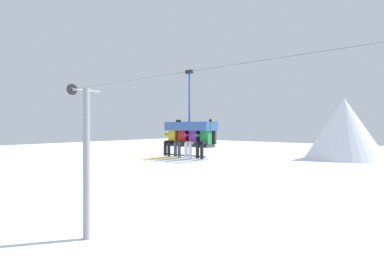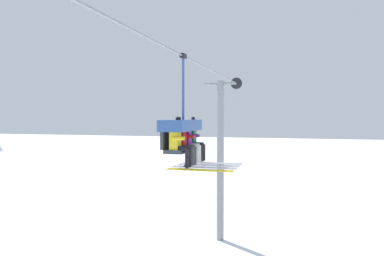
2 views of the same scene
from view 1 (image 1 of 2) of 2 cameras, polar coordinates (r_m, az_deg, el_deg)
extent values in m
cone|color=white|center=(61.80, 27.01, -0.11)|extent=(13.82, 13.82, 11.17)
cylinder|color=gray|center=(16.86, -19.47, -6.42)|extent=(0.36, 0.36, 7.99)
cylinder|color=gray|center=(16.85, -19.49, 6.68)|extent=(0.16, 1.60, 0.16)
cylinder|color=black|center=(16.45, -21.89, 6.84)|extent=(0.08, 0.56, 0.56)
cylinder|color=gray|center=(10.19, 1.51, 10.94)|extent=(18.36, 0.05, 0.05)
cube|color=#33383D|center=(10.32, -0.50, -3.26)|extent=(1.82, 0.48, 0.10)
cube|color=#33383D|center=(10.52, 0.47, -1.69)|extent=(1.82, 0.08, 0.45)
cube|color=#335699|center=(10.34, -0.29, 0.35)|extent=(1.86, 0.68, 0.30)
cylinder|color=black|center=(10.10, -1.66, -5.21)|extent=(1.82, 0.04, 0.04)
cylinder|color=#335699|center=(10.35, -0.50, 5.82)|extent=(0.07, 0.07, 1.67)
cube|color=black|center=(10.47, -0.50, 10.66)|extent=(0.28, 0.12, 0.12)
cube|color=yellow|center=(10.76, -3.53, -1.46)|extent=(0.32, 0.22, 0.52)
sphere|color=maroon|center=(10.76, -3.53, 0.45)|extent=(0.22, 0.22, 0.22)
ellipsoid|color=black|center=(10.68, -3.90, 0.45)|extent=(0.16, 0.04, 0.08)
cylinder|color=black|center=(10.71, -4.50, -2.65)|extent=(0.11, 0.34, 0.11)
cylinder|color=black|center=(10.59, -3.80, -2.68)|extent=(0.11, 0.34, 0.11)
cylinder|color=black|center=(10.60, -5.13, -3.98)|extent=(0.11, 0.11, 0.48)
cylinder|color=black|center=(10.48, -4.44, -4.03)|extent=(0.11, 0.11, 0.48)
cube|color=gold|center=(10.41, -6.27, -5.66)|extent=(0.09, 1.70, 0.02)
cube|color=gold|center=(10.29, -5.58, -5.73)|extent=(0.09, 1.70, 0.02)
cylinder|color=yellow|center=(10.78, -4.80, -1.25)|extent=(0.09, 0.30, 0.09)
cylinder|color=yellow|center=(10.63, -2.79, 0.40)|extent=(0.09, 0.09, 0.30)
sphere|color=black|center=(10.63, -2.79, 1.32)|extent=(0.11, 0.11, 0.11)
cube|color=red|center=(10.44, -1.59, -1.52)|extent=(0.32, 0.22, 0.52)
sphere|color=black|center=(10.44, -1.59, 0.46)|extent=(0.22, 0.22, 0.22)
ellipsoid|color=black|center=(10.36, -1.95, 0.46)|extent=(0.17, 0.04, 0.08)
cylinder|color=#3D424C|center=(10.38, -2.57, -2.74)|extent=(0.11, 0.34, 0.11)
cylinder|color=#3D424C|center=(10.27, -1.83, -2.77)|extent=(0.11, 0.34, 0.11)
cylinder|color=#3D424C|center=(10.27, -3.20, -4.12)|extent=(0.11, 0.11, 0.48)
cylinder|color=#3D424C|center=(10.15, -2.46, -4.17)|extent=(0.11, 0.11, 0.48)
cube|color=#B2B2BC|center=(10.08, -4.34, -5.85)|extent=(0.09, 1.70, 0.02)
cube|color=#B2B2BC|center=(9.96, -3.60, -5.93)|extent=(0.09, 1.70, 0.02)
cylinder|color=red|center=(10.56, -2.36, 0.40)|extent=(0.09, 0.09, 0.30)
sphere|color=black|center=(10.56, -2.36, 1.33)|extent=(0.11, 0.11, 0.11)
cylinder|color=red|center=(10.21, -1.34, -1.33)|extent=(0.09, 0.30, 0.09)
cube|color=purple|center=(10.14, 0.47, -1.57)|extent=(0.32, 0.22, 0.52)
sphere|color=silver|center=(10.13, 0.47, 0.46)|extent=(0.22, 0.22, 0.22)
ellipsoid|color=black|center=(10.05, 0.11, 0.46)|extent=(0.17, 0.04, 0.08)
cylinder|color=silver|center=(10.07, -0.52, -2.83)|extent=(0.11, 0.34, 0.11)
cylinder|color=silver|center=(9.96, 0.26, -2.87)|extent=(0.11, 0.34, 0.11)
cylinder|color=silver|center=(9.96, -1.15, -4.25)|extent=(0.11, 0.11, 0.48)
cylinder|color=silver|center=(9.84, -0.36, -4.31)|extent=(0.11, 0.11, 0.48)
cube|color=#B2B2BC|center=(9.76, -2.28, -6.06)|extent=(0.09, 1.70, 0.02)
cube|color=#B2B2BC|center=(9.64, -1.49, -6.13)|extent=(0.09, 1.70, 0.02)
cylinder|color=purple|center=(10.14, -0.88, -1.34)|extent=(0.09, 0.30, 0.09)
cylinder|color=purple|center=(9.90, 0.78, -1.38)|extent=(0.09, 0.30, 0.09)
cube|color=#23843D|center=(9.84, 2.66, -1.62)|extent=(0.32, 0.22, 0.52)
sphere|color=silver|center=(9.84, 2.66, 0.47)|extent=(0.22, 0.22, 0.22)
ellipsoid|color=black|center=(9.76, 2.31, 0.47)|extent=(0.17, 0.04, 0.08)
cylinder|color=black|center=(9.77, 1.65, -2.93)|extent=(0.11, 0.34, 0.11)
cylinder|color=black|center=(9.67, 2.48, -2.96)|extent=(0.11, 0.34, 0.11)
cylinder|color=black|center=(9.65, 1.04, -4.40)|extent=(0.11, 0.11, 0.48)
cylinder|color=black|center=(9.55, 1.87, -4.45)|extent=(0.11, 0.11, 0.48)
cube|color=#B2B2BC|center=(9.45, -0.08, -6.26)|extent=(0.09, 1.70, 0.02)
cube|color=#B2B2BC|center=(9.34, 0.76, -6.34)|extent=(0.09, 1.70, 0.02)
cylinder|color=#23843D|center=(9.84, 1.27, -1.39)|extent=(0.09, 0.30, 0.09)
cylinder|color=#23843D|center=(9.73, 3.55, 0.42)|extent=(0.09, 0.09, 0.30)
sphere|color=black|center=(9.73, 3.55, 1.42)|extent=(0.11, 0.11, 0.11)
camera|label=2|loc=(16.93, -34.24, 1.07)|focal=35.00mm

